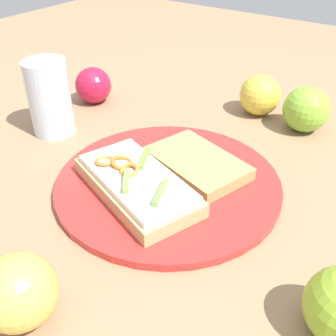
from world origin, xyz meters
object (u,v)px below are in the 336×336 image
Objects in this scene: apple_2 at (260,95)px; apple_3 at (19,292)px; bread_slice_side at (197,163)px; apple_4 at (93,85)px; drinking_glass at (49,98)px; sandwich at (136,183)px; apple_5 at (306,109)px; plate at (168,183)px.

apple_2 and apple_3 have the same top height.
apple_2 reaches higher than bread_slice_side.
drinking_glass is (-0.03, 0.13, 0.03)m from apple_4.
apple_5 reaches higher than sandwich.
drinking_glass is (0.26, 0.27, 0.03)m from apple_2.
plate is 0.29m from apple_5.
apple_3 is (-0.03, 0.21, 0.01)m from sandwich.
drinking_glass reaches higher than apple_3.
apple_2 is 0.38m from drinking_glass.
apple_4 reaches higher than plate.
sandwich is at bearing -82.58° from apple_3.
plate is at bearing 88.65° from apple_2.
apple_4 is at bearing -54.19° from apple_3.
bread_slice_side is 0.28m from drinking_glass.
apple_5 is at bearing -109.77° from plate.
apple_3 is at bearing 80.43° from apple_5.
plate is 0.32m from apple_4.
bread_slice_side is at bearing 161.58° from apple_4.
bread_slice_side is 1.15× the size of drinking_glass.
sandwich is at bearing 85.72° from apple_2.
apple_5 is 0.44m from drinking_glass.
apple_2 reaches higher than sandwich.
apple_5 is at bearing -89.74° from sandwich.
apple_5 is 0.63× the size of drinking_glass.
apple_2 is at bearing -134.31° from drinking_glass.
bread_slice_side is 2.07× the size of apple_4.
drinking_glass is (0.35, 0.25, 0.02)m from apple_5.
apple_2 is 0.32m from apple_4.
apple_3 is 1.07× the size of apple_4.
apple_2 is at bearing -154.19° from apple_4.
apple_3 is at bearing 91.99° from plate.
apple_5 is (-0.09, 0.01, 0.00)m from apple_2.
apple_2 is 0.95× the size of apple_5.
apple_2 is at bearing -89.78° from apple_3.
drinking_glass is at bearing -4.21° from plate.
plate is 0.05m from bread_slice_side.
apple_3 is 0.54m from apple_5.
apple_4 reaches higher than bread_slice_side.
apple_5 is at bearing 171.24° from apple_2.
plate is 0.05m from sandwich.
apple_3 is at bearing 117.63° from sandwich.
sandwich is 0.25m from drinking_glass.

